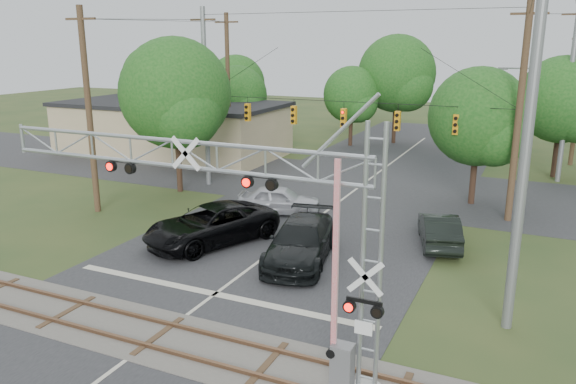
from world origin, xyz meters
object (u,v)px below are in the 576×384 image
at_px(pickup_black, 211,225).
at_px(commercial_building, 172,128).
at_px(crossing_gantry, 244,216).
at_px(car_dark, 301,241).
at_px(sedan_silver, 280,200).
at_px(traffic_signal_span, 359,108).
at_px(streetlight, 527,127).

distance_m(pickup_black, commercial_building, 23.16).
distance_m(crossing_gantry, pickup_black, 11.63).
height_order(car_dark, sedan_silver, car_dark).
bearing_deg(crossing_gantry, pickup_black, 127.61).
bearing_deg(pickup_black, traffic_signal_span, 90.76).
bearing_deg(car_dark, streetlight, 49.28).
height_order(pickup_black, commercial_building, commercial_building).
xyz_separation_m(traffic_signal_span, pickup_black, (-4.12, -9.66, -4.72)).
relative_size(crossing_gantry, streetlight, 1.55).
bearing_deg(commercial_building, sedan_silver, -37.33).
xyz_separation_m(pickup_black, commercial_building, (-15.00, 17.59, 1.30)).
relative_size(pickup_black, sedan_silver, 1.43).
bearing_deg(pickup_black, commercial_building, 154.32).
relative_size(traffic_signal_span, commercial_building, 1.02).
relative_size(traffic_signal_span, car_dark, 3.13).
bearing_deg(traffic_signal_span, crossing_gantry, -81.99).
relative_size(car_dark, streetlight, 0.77).
distance_m(pickup_black, streetlight, 19.62).
height_order(car_dark, streetlight, streetlight).
distance_m(crossing_gantry, commercial_building, 34.19).
height_order(crossing_gantry, commercial_building, crossing_gantry).
bearing_deg(streetlight, traffic_signal_span, -152.65).
height_order(traffic_signal_span, pickup_black, traffic_signal_span).
distance_m(traffic_signal_span, sedan_silver, 7.05).
height_order(pickup_black, car_dark, pickup_black).
xyz_separation_m(pickup_black, streetlight, (12.99, 14.25, 3.59)).
height_order(traffic_signal_span, streetlight, traffic_signal_span).
xyz_separation_m(crossing_gantry, sedan_silver, (-5.80, 14.37, -3.95)).
bearing_deg(pickup_black, streetlight, 71.50).
height_order(pickup_black, streetlight, streetlight).
bearing_deg(sedan_silver, car_dark, -163.01).
relative_size(car_dark, commercial_building, 0.33).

